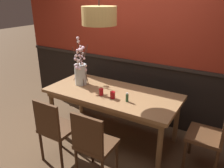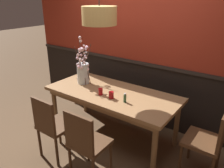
% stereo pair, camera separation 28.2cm
% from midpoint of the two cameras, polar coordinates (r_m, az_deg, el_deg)
% --- Properties ---
extents(ground_plane, '(24.00, 24.00, 0.00)m').
position_cam_midpoint_polar(ground_plane, '(3.64, 2.27, -12.89)').
color(ground_plane, brown).
extents(back_wall, '(4.63, 0.14, 2.81)m').
position_cam_midpoint_polar(back_wall, '(3.73, 9.38, 11.08)').
color(back_wall, black).
rests_on(back_wall, ground).
extents(dining_table, '(1.95, 0.89, 0.75)m').
position_cam_midpoint_polar(dining_table, '(3.31, 2.44, -3.41)').
color(dining_table, '#997047').
rests_on(dining_table, ground).
extents(chair_far_side_right, '(0.41, 0.40, 0.92)m').
position_cam_midpoint_polar(chair_far_side_right, '(3.95, 12.18, -2.04)').
color(chair_far_side_right, '#4C301C').
rests_on(chair_far_side_right, ground).
extents(chair_near_side_left, '(0.41, 0.41, 0.90)m').
position_cam_midpoint_polar(chair_near_side_left, '(3.02, -12.32, -10.02)').
color(chair_near_side_left, '#4C301C').
rests_on(chair_near_side_left, ground).
extents(chair_head_east_end, '(0.43, 0.45, 0.91)m').
position_cam_midpoint_polar(chair_head_east_end, '(2.95, 26.15, -12.42)').
color(chair_head_east_end, '#4C301C').
rests_on(chair_head_east_end, ground).
extents(chair_near_side_right, '(0.43, 0.40, 0.91)m').
position_cam_midpoint_polar(chair_near_side_right, '(2.63, -3.50, -14.46)').
color(chair_near_side_right, '#4C301C').
rests_on(chair_near_side_right, ground).
extents(vase_with_blossoms, '(0.34, 0.43, 0.76)m').
position_cam_midpoint_polar(vase_with_blossoms, '(3.56, -5.13, 3.17)').
color(vase_with_blossoms, silver).
rests_on(vase_with_blossoms, dining_table).
extents(candle_holder_nearer_center, '(0.07, 0.07, 0.10)m').
position_cam_midpoint_polar(candle_holder_nearer_center, '(3.17, -0.38, -1.98)').
color(candle_holder_nearer_center, '#9E0F14').
rests_on(candle_holder_nearer_center, dining_table).
extents(candle_holder_nearer_edge, '(0.07, 0.07, 0.10)m').
position_cam_midpoint_polar(candle_holder_nearer_edge, '(3.07, 2.44, -2.85)').
color(candle_holder_nearer_edge, '#9E0F14').
rests_on(candle_holder_nearer_edge, dining_table).
extents(condiment_bottle, '(0.04, 0.04, 0.12)m').
position_cam_midpoint_polar(condiment_bottle, '(2.97, 6.01, -3.61)').
color(condiment_bottle, '#2D5633').
rests_on(condiment_bottle, dining_table).
extents(pendant_lamp, '(0.45, 0.45, 1.11)m').
position_cam_midpoint_polar(pendant_lamp, '(3.01, -0.44, 16.90)').
color(pendant_lamp, tan).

